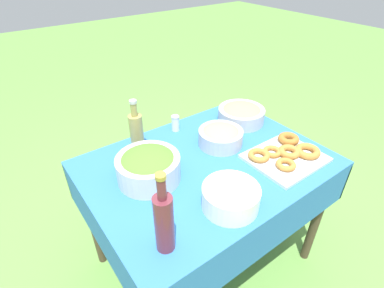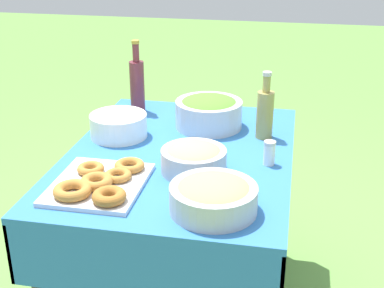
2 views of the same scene
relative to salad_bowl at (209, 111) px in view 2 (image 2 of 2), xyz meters
name	(u,v)px [view 2 (image 2 of 2)]	position (x,y,z in m)	size (l,w,h in m)	color
picnic_table	(180,178)	(-0.29, 0.06, -0.18)	(1.16, 0.86, 0.76)	#2D6BB2
salad_bowl	(209,111)	(0.00, 0.00, 0.00)	(0.29, 0.29, 0.14)	silver
pasta_bowl	(194,158)	(-0.44, -0.02, -0.02)	(0.23, 0.23, 0.11)	#B2B7BC
donut_platter	(100,183)	(-0.63, 0.26, -0.05)	(0.38, 0.30, 0.05)	silver
plate_stack	(119,126)	(-0.18, 0.35, -0.02)	(0.23, 0.23, 0.10)	white
olive_oil_bottle	(265,112)	(-0.07, -0.24, 0.04)	(0.07, 0.07, 0.28)	#998E4C
wine_bottle	(137,84)	(0.14, 0.36, 0.06)	(0.07, 0.07, 0.33)	maroon
bread_bowl	(213,196)	(-0.70, -0.13, -0.02)	(0.27, 0.27, 0.11)	#B2B7BC
salt_shaker	(269,153)	(-0.33, -0.28, -0.03)	(0.04, 0.04, 0.09)	white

